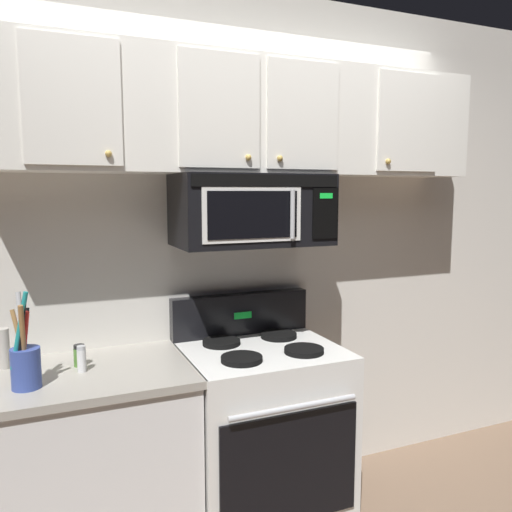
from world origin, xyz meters
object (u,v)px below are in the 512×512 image
salt_shaker (82,359)px  pepper_mill (4,348)px  utensil_crock_blue (25,360)px  stove_range (261,432)px  over_range_microwave (252,210)px  spice_jar (79,356)px

salt_shaker → pepper_mill: (-0.31, 0.18, 0.03)m
utensil_crock_blue → stove_range: bearing=6.0°
salt_shaker → over_range_microwave: bearing=7.9°
stove_range → utensil_crock_blue: size_ratio=2.87×
pepper_mill → spice_jar: 0.32m
stove_range → pepper_mill: 1.27m
salt_shaker → spice_jar: bearing=92.8°
over_range_microwave → utensil_crock_blue: (-1.05, -0.23, -0.56)m
salt_shaker → spice_jar: (-0.00, 0.08, -0.01)m
utensil_crock_blue → salt_shaker: 0.25m
stove_range → utensil_crock_blue: bearing=-174.0°
utensil_crock_blue → spice_jar: (0.21, 0.19, -0.07)m
over_range_microwave → utensil_crock_blue: size_ratio=1.95×
stove_range → over_range_microwave: over_range_microwave is taller
over_range_microwave → salt_shaker: over_range_microwave is taller
utensil_crock_blue → salt_shaker: bearing=27.0°
stove_range → spice_jar: 0.97m
over_range_microwave → spice_jar: over_range_microwave is taller
over_range_microwave → salt_shaker: (-0.84, -0.12, -0.62)m
spice_jar → utensil_crock_blue: bearing=-138.3°
stove_range → salt_shaker: size_ratio=9.91×
pepper_mill → spice_jar: pepper_mill is taller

